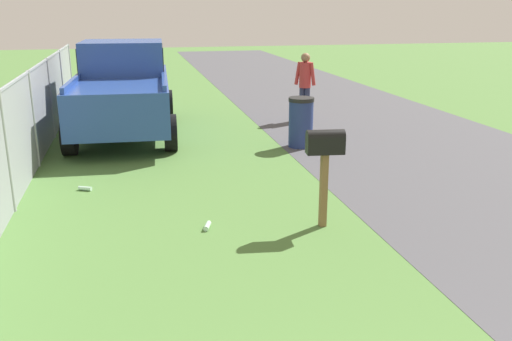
{
  "coord_description": "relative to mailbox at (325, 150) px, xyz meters",
  "views": [
    {
      "loc": [
        -0.68,
        1.75,
        2.88
      ],
      "look_at": [
        5.07,
        0.44,
        1.11
      ],
      "focal_mm": 38.59,
      "sensor_mm": 36.0,
      "label": 1
    }
  ],
  "objects": [
    {
      "name": "mailbox",
      "position": [
        0.0,
        0.0,
        0.0
      ],
      "size": [
        0.25,
        0.51,
        1.34
      ],
      "rotation": [
        0.0,
        0.0,
        -0.11
      ],
      "color": "brown",
      "rests_on": "ground"
    },
    {
      "name": "pickup_truck",
      "position": [
        6.47,
        2.6,
        0.03
      ],
      "size": [
        5.27,
        2.47,
        2.09
      ],
      "rotation": [
        0.0,
        0.0,
        -0.05
      ],
      "color": "#284793",
      "rests_on": "ground"
    },
    {
      "name": "trash_bin",
      "position": [
        4.27,
        -1.01,
        -0.54
      ],
      "size": [
        0.54,
        0.54,
        1.05
      ],
      "color": "navy",
      "rests_on": "ground"
    },
    {
      "name": "pedestrian",
      "position": [
        6.95,
        -1.94,
        -0.06
      ],
      "size": [
        0.33,
        0.5,
        1.73
      ],
      "rotation": [
        0.0,
        0.0,
        5.65
      ],
      "color": "#2D3351",
      "rests_on": "ground"
    },
    {
      "name": "litter_bottle_by_mailbox",
      "position": [
        2.26,
        3.26,
        -1.04
      ],
      "size": [
        0.16,
        0.23,
        0.07
      ],
      "primitive_type": "cylinder",
      "rotation": [
        0.0,
        1.57,
        1.12
      ],
      "color": "#B2D8BF",
      "rests_on": "ground"
    },
    {
      "name": "litter_bottle_near_hydrant",
      "position": [
        0.25,
        1.54,
        -1.04
      ],
      "size": [
        0.23,
        0.14,
        0.07
      ],
      "primitive_type": "cylinder",
      "rotation": [
        0.0,
        1.57,
        5.96
      ],
      "color": "#B2D8BF",
      "rests_on": "ground"
    },
    {
      "name": "fence_section",
      "position": [
        2.72,
        4.21,
        -0.11
      ],
      "size": [
        16.9,
        0.07,
        1.78
      ],
      "color": "#9EA3A8",
      "rests_on": "ground"
    }
  ]
}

